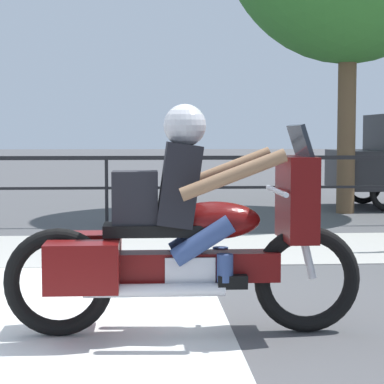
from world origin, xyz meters
TOP-DOWN VIEW (x-y plane):
  - ground_plane at (0.00, 0.00)m, footprint 120.00×120.00m
  - sidewalk_band at (0.00, 3.40)m, footprint 44.00×2.40m
  - fence_railing at (0.00, 5.56)m, footprint 36.00×0.05m
  - motorcycle at (0.83, -0.42)m, footprint 2.46×0.76m

SIDE VIEW (x-z plane):
  - ground_plane at x=0.00m, z-range 0.00..0.00m
  - sidewalk_band at x=0.00m, z-range 0.00..0.01m
  - motorcycle at x=0.83m, z-range -0.10..1.49m
  - fence_railing at x=0.00m, z-range 0.31..1.36m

